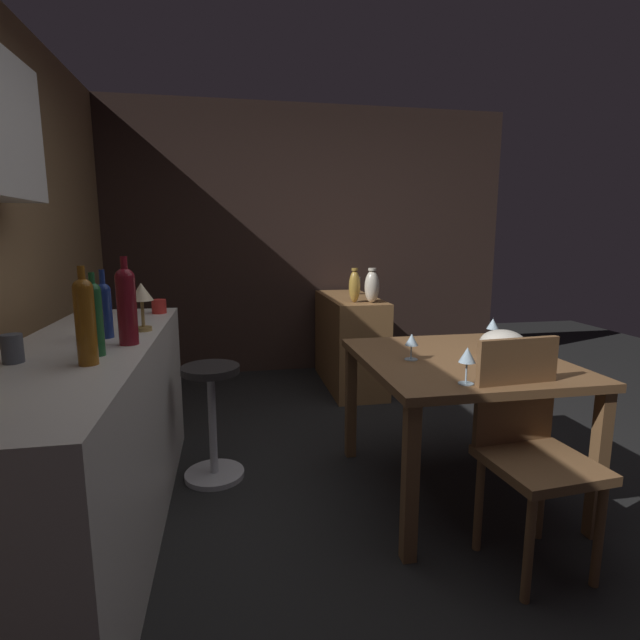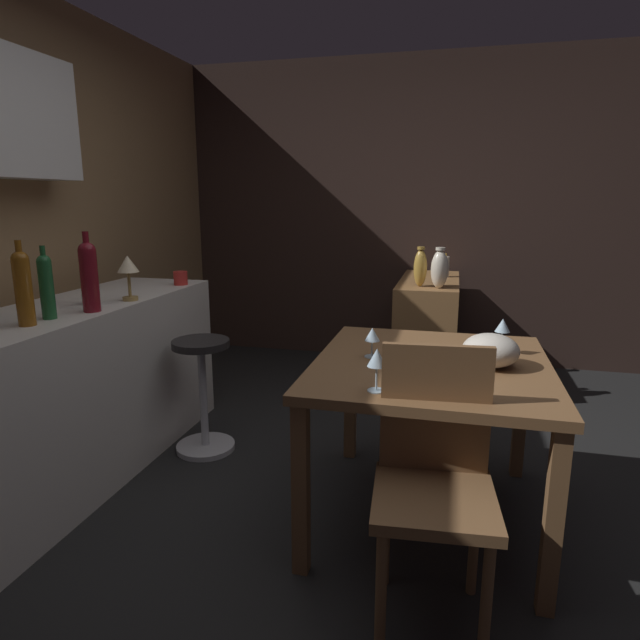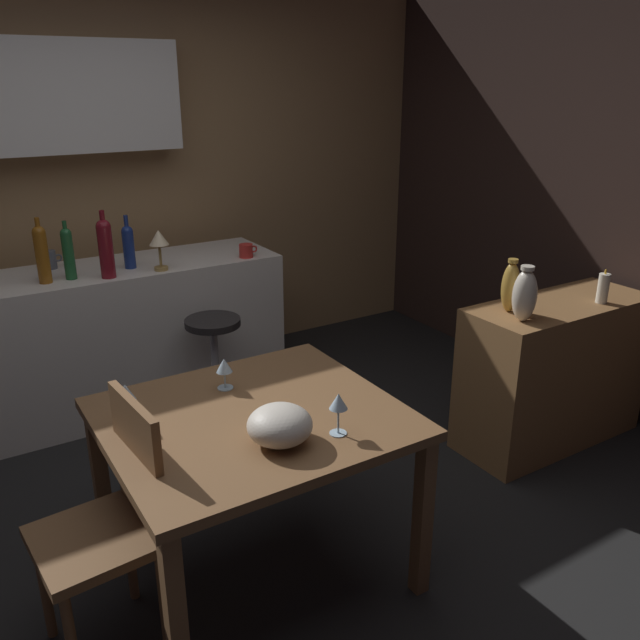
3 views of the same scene
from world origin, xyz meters
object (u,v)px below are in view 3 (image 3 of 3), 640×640
at_px(wine_bottle_cobalt, 128,245).
at_px(vase_brass, 511,287).
at_px(cup_slate, 50,260).
at_px(fruit_bowl, 280,425).
at_px(wine_bottle_amber, 42,252).
at_px(vase_ceramic_ivory, 525,295).
at_px(chair_near_window, 113,519).
at_px(wine_glass_center, 224,367).
at_px(wine_glass_left, 126,394).
at_px(dining_table, 253,434).
at_px(wine_bottle_green, 68,252).
at_px(cup_red, 246,251).
at_px(sideboard_cabinet, 553,372).
at_px(wine_glass_right, 338,403).
at_px(bar_stool, 215,368).
at_px(wine_bottle_ruby, 106,246).
at_px(counter_lamp, 159,241).
at_px(pillar_candle_tall, 603,288).

bearing_deg(wine_bottle_cobalt, vase_brass, -46.49).
bearing_deg(cup_slate, fruit_bowl, -81.44).
relative_size(wine_bottle_amber, vase_ceramic_ivory, 1.28).
bearing_deg(chair_near_window, wine_glass_center, 27.81).
bearing_deg(wine_glass_left, fruit_bowl, -45.28).
height_order(dining_table, wine_bottle_green, wine_bottle_green).
bearing_deg(cup_red, chair_near_window, -129.06).
xyz_separation_m(wine_bottle_amber, vase_brass, (1.97, -1.51, -0.12)).
bearing_deg(wine_glass_left, chair_near_window, -123.02).
xyz_separation_m(sideboard_cabinet, chair_near_window, (-2.47, -0.15, 0.10)).
distance_m(wine_bottle_cobalt, vase_brass, 2.16).
distance_m(wine_glass_right, wine_bottle_green, 2.04).
xyz_separation_m(wine_bottle_green, cup_red, (1.03, -0.09, -0.11)).
height_order(sideboard_cabinet, fruit_bowl, fruit_bowl).
bearing_deg(chair_near_window, sideboard_cabinet, 3.43).
xyz_separation_m(dining_table, bar_stool, (0.38, 1.28, -0.30)).
distance_m(sideboard_cabinet, chair_near_window, 2.48).
bearing_deg(dining_table, wine_glass_left, 157.00).
height_order(wine_bottle_amber, cup_red, wine_bottle_amber).
bearing_deg(dining_table, sideboard_cabinet, 3.12).
bearing_deg(wine_bottle_ruby, wine_glass_center, -85.57).
bearing_deg(wine_bottle_ruby, cup_red, -0.73).
bearing_deg(wine_glass_left, cup_slate, 87.26).
relative_size(wine_glass_left, vase_ceramic_ivory, 0.57).
height_order(wine_glass_right, wine_glass_center, wine_glass_right).
relative_size(wine_glass_right, wine_bottle_cobalt, 0.52).
distance_m(sideboard_cabinet, bar_stool, 1.93).
distance_m(bar_stool, counter_lamp, 0.80).
bearing_deg(fruit_bowl, pillar_candle_tall, 6.34).
bearing_deg(cup_slate, counter_lamp, -34.53).
bearing_deg(wine_glass_center, fruit_bowl, -91.50).
xyz_separation_m(wine_glass_center, counter_lamp, (0.20, 1.32, 0.24)).
height_order(wine_bottle_cobalt, cup_red, wine_bottle_cobalt).
height_order(wine_bottle_cobalt, pillar_candle_tall, wine_bottle_cobalt).
height_order(wine_glass_left, wine_bottle_ruby, wine_bottle_ruby).
bearing_deg(cup_slate, wine_glass_right, -76.58).
height_order(chair_near_window, fruit_bowl, chair_near_window).
xyz_separation_m(sideboard_cabinet, vase_ceramic_ivory, (-0.40, -0.08, 0.54)).
height_order(chair_near_window, bar_stool, chair_near_window).
distance_m(pillar_candle_tall, vase_ceramic_ivory, 0.58).
height_order(chair_near_window, cup_slate, cup_slate).
bearing_deg(vase_brass, pillar_candle_tall, -17.15).
distance_m(bar_stool, wine_bottle_cobalt, 0.88).
bearing_deg(cup_slate, wine_bottle_ruby, -56.44).
xyz_separation_m(cup_red, counter_lamp, (-0.55, 0.00, 0.13)).
bearing_deg(dining_table, wine_glass_center, 88.85).
height_order(wine_glass_left, wine_glass_right, wine_glass_right).
height_order(wine_glass_right, pillar_candle_tall, pillar_candle_tall).
bearing_deg(pillar_candle_tall, wine_bottle_green, 144.56).
height_order(bar_stool, wine_glass_center, wine_glass_center).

